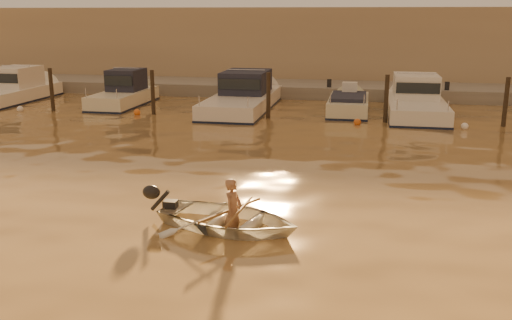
% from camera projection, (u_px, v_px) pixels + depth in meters
% --- Properties ---
extents(ground_plane, '(160.00, 160.00, 0.00)m').
position_uv_depth(ground_plane, '(163.00, 235.00, 11.81)').
color(ground_plane, olive).
rests_on(ground_plane, ground).
extents(dinghy, '(3.59, 2.94, 0.65)m').
position_uv_depth(dinghy, '(229.00, 219.00, 12.16)').
color(dinghy, silver).
rests_on(dinghy, ground_plane).
extents(person, '(0.45, 0.58, 1.41)m').
position_uv_depth(person, '(233.00, 211.00, 12.06)').
color(person, '#926549').
rests_on(person, dinghy).
extents(outboard_motor, '(0.97, 0.61, 0.70)m').
position_uv_depth(outboard_motor, '(170.00, 206.00, 12.76)').
color(outboard_motor, black).
rests_on(outboard_motor, dinghy).
extents(oar_port, '(0.14, 2.10, 0.13)m').
position_uv_depth(oar_port, '(239.00, 211.00, 12.00)').
color(oar_port, brown).
rests_on(oar_port, dinghy).
extents(oar_starboard, '(0.91, 1.94, 0.13)m').
position_uv_depth(oar_starboard, '(231.00, 210.00, 12.08)').
color(oar_starboard, olive).
rests_on(oar_starboard, dinghy).
extents(moored_boat_0, '(2.26, 7.19, 1.75)m').
position_uv_depth(moored_boat_0, '(11.00, 90.00, 29.49)').
color(moored_boat_0, white).
rests_on(moored_boat_0, ground_plane).
extents(moored_boat_1, '(1.89, 5.76, 1.75)m').
position_uv_depth(moored_boat_1, '(123.00, 93.00, 28.33)').
color(moored_boat_1, '#EAE3C4').
rests_on(moored_boat_1, ground_plane).
extents(moored_boat_2, '(2.60, 8.60, 1.75)m').
position_uv_depth(moored_boat_2, '(243.00, 96.00, 27.20)').
color(moored_boat_2, white).
rests_on(moored_boat_2, ground_plane).
extents(moored_boat_3, '(1.77, 5.22, 0.95)m').
position_uv_depth(moored_boat_3, '(348.00, 108.00, 26.36)').
color(moored_boat_3, beige).
rests_on(moored_boat_3, ground_plane).
extents(moored_boat_4, '(2.45, 7.49, 1.75)m').
position_uv_depth(moored_boat_4, '(416.00, 101.00, 25.71)').
color(moored_boat_4, white).
rests_on(moored_boat_4, ground_plane).
extents(piling_0, '(0.18, 0.18, 2.20)m').
position_uv_depth(piling_0, '(52.00, 92.00, 26.65)').
color(piling_0, '#2D2319').
rests_on(piling_0, ground_plane).
extents(piling_1, '(0.18, 0.18, 2.20)m').
position_uv_depth(piling_1, '(153.00, 95.00, 25.72)').
color(piling_1, '#2D2319').
rests_on(piling_1, ground_plane).
extents(piling_2, '(0.18, 0.18, 2.20)m').
position_uv_depth(piling_2, '(268.00, 98.00, 24.74)').
color(piling_2, '#2D2319').
rests_on(piling_2, ground_plane).
extents(piling_3, '(0.18, 0.18, 2.20)m').
position_uv_depth(piling_3, '(386.00, 101.00, 23.80)').
color(piling_3, '#2D2319').
rests_on(piling_3, ground_plane).
extents(piling_4, '(0.18, 0.18, 2.20)m').
position_uv_depth(piling_4, '(505.00, 105.00, 22.93)').
color(piling_4, '#2D2319').
rests_on(piling_4, ground_plane).
extents(fender_a, '(0.30, 0.30, 0.30)m').
position_uv_depth(fender_a, '(20.00, 109.00, 26.73)').
color(fender_a, white).
rests_on(fender_a, ground_plane).
extents(fender_b, '(0.30, 0.30, 0.30)m').
position_uv_depth(fender_b, '(137.00, 112.00, 25.85)').
color(fender_b, orange).
rests_on(fender_b, ground_plane).
extents(fender_c, '(0.30, 0.30, 0.30)m').
position_uv_depth(fender_c, '(223.00, 117.00, 24.69)').
color(fender_c, white).
rests_on(fender_c, ground_plane).
extents(fender_d, '(0.30, 0.30, 0.30)m').
position_uv_depth(fender_d, '(357.00, 122.00, 23.52)').
color(fender_d, '#D05B18').
rests_on(fender_d, ground_plane).
extents(fender_e, '(0.30, 0.30, 0.30)m').
position_uv_depth(fender_e, '(465.00, 126.00, 22.64)').
color(fender_e, white).
rests_on(fender_e, ground_plane).
extents(quay, '(52.00, 4.00, 1.00)m').
position_uv_depth(quay, '(295.00, 92.00, 32.20)').
color(quay, gray).
rests_on(quay, ground_plane).
extents(waterfront_building, '(46.00, 7.00, 4.80)m').
position_uv_depth(waterfront_building, '(306.00, 46.00, 36.87)').
color(waterfront_building, '#9E8466').
rests_on(waterfront_building, quay).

